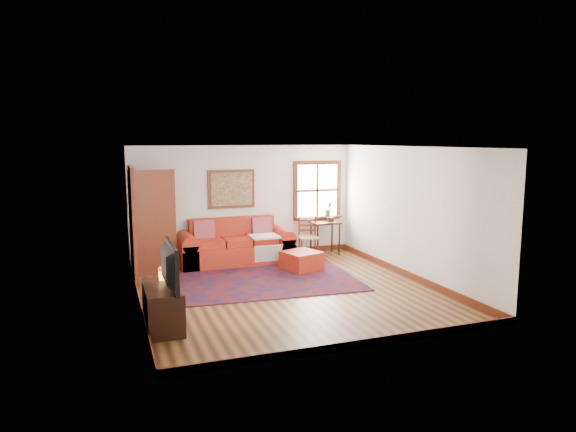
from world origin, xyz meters
name	(u,v)px	position (x,y,z in m)	size (l,w,h in m)	color
ground	(286,290)	(0.00, 0.00, 0.00)	(5.50, 5.50, 0.00)	#3D2110
room_envelope	(286,197)	(0.00, 0.02, 1.65)	(5.04, 5.54, 2.52)	silver
window	(319,196)	(1.78, 2.70, 1.31)	(1.18, 0.20, 1.38)	white
doorway	(146,222)	(-2.21, 1.78, 1.07)	(0.89, 1.08, 2.14)	black
framed_artwork	(231,189)	(-0.30, 2.71, 1.55)	(1.05, 0.07, 0.85)	#622615
persian_rug	(264,278)	(-0.15, 0.84, 0.01)	(3.35, 2.68, 0.02)	#58120C
red_leather_sofa	(235,248)	(-0.34, 2.28, 0.31)	(2.40, 0.99, 0.94)	#AB2716
red_ottoman	(301,261)	(0.76, 1.21, 0.19)	(0.67, 0.67, 0.38)	#AB2716
side_table	(325,227)	(1.80, 2.35, 0.64)	(0.64, 0.48, 0.76)	black
ladder_back_chair	(308,235)	(1.33, 2.25, 0.50)	(0.51, 0.49, 0.92)	tan
media_cabinet	(163,307)	(-2.24, -1.13, 0.30)	(0.49, 1.08, 0.59)	black
television	(163,266)	(-2.22, -1.22, 0.91)	(1.09, 0.14, 0.63)	black
candle_hurricane	(163,274)	(-2.19, -0.77, 0.68)	(0.12, 0.12, 0.18)	silver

